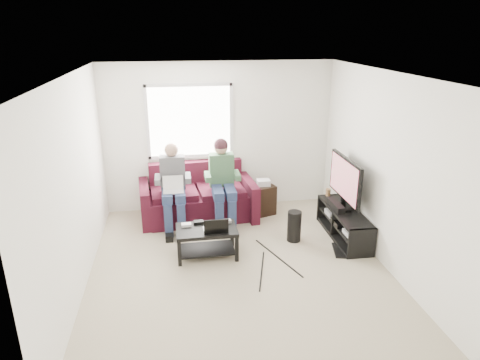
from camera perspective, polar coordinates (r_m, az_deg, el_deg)
name	(u,v)px	position (r m, az deg, el deg)	size (l,w,h in m)	color
floor	(239,268)	(5.99, -0.15, -11.71)	(4.50, 4.50, 0.00)	beige
ceiling	(239,75)	(5.14, -0.17, 13.88)	(4.50, 4.50, 0.00)	white
wall_back	(219,137)	(7.56, -2.82, 5.74)	(4.50, 4.50, 0.00)	white
wall_front	(284,275)	(3.43, 5.83, -12.46)	(4.50, 4.50, 0.00)	white
wall_left	(74,188)	(5.50, -21.21, -1.02)	(4.50, 4.50, 0.00)	white
wall_right	(386,171)	(6.05, 18.90, 1.08)	(4.50, 4.50, 0.00)	white
window	(190,121)	(7.44, -6.70, 7.77)	(1.48, 0.04, 1.28)	white
sofa	(198,198)	(7.42, -5.68, -2.47)	(2.01, 1.05, 0.91)	#481221
person_left	(173,183)	(6.93, -8.90, -0.44)	(0.40, 0.71, 1.38)	navy
person_right	(222,177)	(6.97, -2.35, 0.43)	(0.40, 0.71, 1.42)	navy
laptop_silver	(173,188)	(6.77, -8.88, -1.06)	(0.32, 0.22, 0.24)	silver
coffee_table	(207,236)	(6.17, -4.46, -7.40)	(0.86, 0.53, 0.43)	black
laptop_black	(215,223)	(6.01, -3.30, -5.69)	(0.34, 0.24, 0.24)	black
controller_a	(186,225)	(6.21, -7.17, -5.95)	(0.14, 0.09, 0.04)	silver
controller_b	(199,222)	(6.27, -5.54, -5.62)	(0.14, 0.09, 0.04)	black
controller_c	(226,221)	(6.28, -1.86, -5.52)	(0.14, 0.09, 0.04)	gray
tv_stand	(344,225)	(6.91, 13.68, -5.85)	(0.43, 1.38, 0.46)	black
tv	(345,180)	(6.73, 13.82, -0.02)	(0.12, 1.10, 0.81)	black
soundbar	(336,205)	(6.83, 12.63, -3.30)	(0.12, 0.50, 0.10)	black
drink_cup	(328,192)	(7.31, 11.67, -1.60)	(0.08, 0.08, 0.12)	#9A6E42
console_white	(355,232)	(6.56, 15.04, -6.77)	(0.30, 0.22, 0.06)	silver
console_grey	(337,213)	(7.13, 12.83, -4.27)	(0.34, 0.26, 0.08)	gray
console_black	(345,222)	(6.84, 13.88, -5.47)	(0.38, 0.30, 0.07)	black
subwoofer	(294,226)	(6.65, 7.24, -6.13)	(0.21, 0.21, 0.48)	black
keyboard_floor	(339,250)	(6.57, 13.01, -9.12)	(0.15, 0.44, 0.02)	black
end_table	(263,198)	(7.54, 3.09, -2.45)	(0.35, 0.35, 0.63)	black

